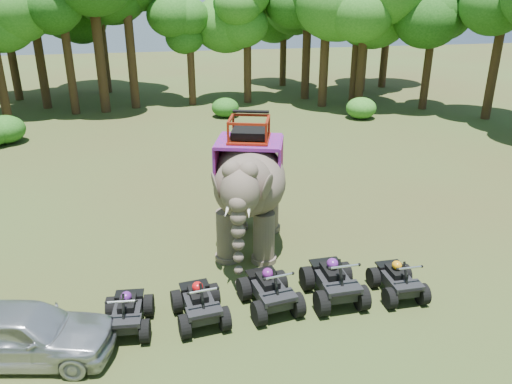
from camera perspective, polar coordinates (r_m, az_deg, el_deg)
The scene contains 26 objects.
ground at distance 15.17m, azimuth 0.96°, elevation -8.35°, with size 110.00×110.00×0.00m, color #47381E.
elephant at distance 15.46m, azimuth -0.80°, elevation 1.05°, with size 2.23×5.06×4.25m, color brown, non-canonical shape.
parked_car at distance 12.56m, azimuth -25.05°, elevation -14.33°, with size 1.60×3.98×1.36m, color silver.
atv_0 at distance 12.71m, azimuth -14.58°, elevation -12.75°, with size 1.15×1.58×1.17m, color black, non-canonical shape.
atv_1 at distance 12.68m, azimuth -6.50°, elevation -12.03°, with size 1.21×1.66×1.23m, color black, non-canonical shape.
atv_2 at distance 13.04m, azimuth 1.60°, elevation -10.62°, with size 1.28×1.76×1.30m, color black, non-canonical shape.
atv_3 at distance 13.50m, azimuth 8.92°, elevation -9.48°, with size 1.35×1.86×1.37m, color black, non-canonical shape.
atv_4 at distance 14.08m, azimuth 15.95°, elevation -9.19°, with size 1.15×1.57×1.17m, color black, non-canonical shape.
tree_0 at distance 35.74m, azimuth -7.48°, elevation 15.04°, with size 4.61×4.61×6.58m, color #195114, non-canonical shape.
tree_1 at distance 36.17m, azimuth -0.99°, elevation 16.39°, with size 5.56×5.56×7.95m, color #195114, non-canonical shape.
tree_2 at distance 37.58m, azimuth 5.87°, elevation 18.06°, with size 6.98×6.98×9.97m, color #195114, non-canonical shape.
tree_3 at distance 35.07m, azimuth 12.11°, elevation 16.32°, with size 6.06×6.06×8.66m, color #195114, non-canonical shape.
tree_4 at distance 35.98m, azimuth 19.19°, elevation 14.87°, with size 5.29×5.29×7.56m, color #195114, non-canonical shape.
tree_5 at distance 34.53m, azimuth 25.88°, elevation 14.61°, with size 6.10×6.10×8.72m, color #195114, non-canonical shape.
tree_31 at distance 34.75m, azimuth -20.72°, elevation 14.71°, with size 5.51×5.51×7.87m, color #195114, non-canonical shape.
tree_32 at distance 35.34m, azimuth -14.25°, elevation 16.81°, with size 6.60×6.60×9.43m, color #195114, non-canonical shape.
tree_33 at distance 42.48m, azimuth -20.83°, elevation 15.66°, with size 5.31×5.31×7.59m, color #195114, non-canonical shape.
tree_34 at distance 37.17m, azimuth -23.78°, elevation 15.87°, with size 6.56×6.56×9.37m, color #195114, non-canonical shape.
tree_36 at distance 34.57m, azimuth -17.79°, elevation 17.62°, with size 7.67×7.67×10.95m, color #195114, non-canonical shape.
tree_37 at distance 41.49m, azimuth -17.32°, elevation 17.86°, with size 7.23×7.23×10.32m, color #195114, non-canonical shape.
tree_38 at distance 35.68m, azimuth 11.56°, elevation 17.58°, with size 7.04×7.04×10.05m, color #195114, non-canonical shape.
tree_39 at distance 43.35m, azimuth 14.79°, elevation 18.03°, with size 6.97×6.97×9.95m, color #195114, non-canonical shape.
tree_41 at distance 41.26m, azimuth 12.43°, elevation 18.06°, with size 6.98×6.98×9.98m, color #195114, non-canonical shape.
tree_42 at distance 40.95m, azimuth -26.48°, elevation 15.79°, with size 6.47×6.47×9.24m, color #195114, non-canonical shape.
tree_43 at distance 35.13m, azimuth 7.98°, elevation 17.95°, with size 7.22×7.22×10.31m, color #195114, non-canonical shape.
tree_44 at distance 42.89m, azimuth 3.16°, elevation 17.18°, with size 5.43×5.43×7.76m, color #195114, non-canonical shape.
Camera 1 is at (-2.98, -12.69, 7.75)m, focal length 35.00 mm.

